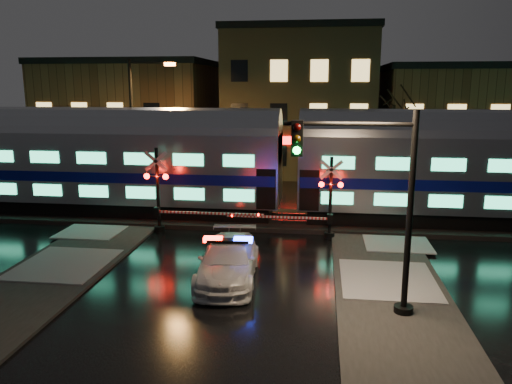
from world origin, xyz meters
TOP-DOWN VIEW (x-y plane):
  - ground at (0.00, 0.00)m, footprint 120.00×120.00m
  - ballast at (0.00, 5.00)m, footprint 90.00×4.20m
  - sidewalk_left at (-6.50, -6.00)m, footprint 4.00×20.00m
  - sidewalk_right at (6.50, -6.00)m, footprint 4.00×20.00m
  - building_left at (-13.00, 22.00)m, footprint 14.00×10.00m
  - building_mid at (2.00, 22.50)m, footprint 12.00×11.00m
  - building_right at (15.00, 22.00)m, footprint 12.00×10.00m
  - train at (2.23, 5.00)m, footprint 51.00×3.12m
  - police_car at (0.46, -3.47)m, footprint 2.51×5.43m
  - crossing_signal_right at (4.02, 2.30)m, footprint 5.68×0.65m
  - crossing_signal_left at (-3.86, 2.31)m, footprint 6.09×0.67m
  - traffic_light at (5.61, -5.78)m, footprint 4.28×0.74m
  - streetlight at (-7.63, 9.00)m, footprint 2.98×0.31m

SIDE VIEW (x-z plane):
  - ground at x=0.00m, z-range 0.00..0.00m
  - sidewalk_left at x=-6.50m, z-range 0.00..0.12m
  - sidewalk_right at x=6.50m, z-range 0.00..0.12m
  - ballast at x=0.00m, z-range 0.00..0.24m
  - police_car at x=0.46m, z-range -0.08..1.63m
  - crossing_signal_right at x=4.02m, z-range -0.35..3.67m
  - crossing_signal_left at x=-3.86m, z-range -0.37..3.94m
  - train at x=2.23m, z-range 0.42..6.35m
  - traffic_light at x=5.61m, z-range 0.21..6.83m
  - building_right at x=15.00m, z-range 0.00..8.50m
  - building_left at x=-13.00m, z-range 0.00..9.00m
  - streetlight at x=-7.63m, z-range 0.68..9.60m
  - building_mid at x=2.00m, z-range 0.00..11.50m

